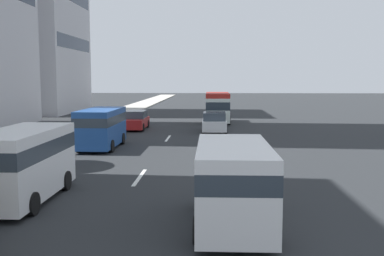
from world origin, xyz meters
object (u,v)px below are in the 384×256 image
(car_second, at_px, (214,122))
(van_sixth, at_px, (22,160))
(minibus_fourth, at_px, (217,106))
(car_fifth, at_px, (136,120))
(van_third, at_px, (233,180))
(van_lead, at_px, (101,126))

(car_second, distance_m, van_sixth, 21.53)
(minibus_fourth, relative_size, car_fifth, 1.36)
(van_third, height_order, minibus_fourth, minibus_fourth)
(minibus_fourth, height_order, car_fifth, minibus_fourth)
(car_second, relative_size, van_third, 0.86)
(car_second, height_order, car_fifth, car_second)
(car_second, distance_m, car_fifth, 6.68)
(van_third, relative_size, car_fifth, 1.07)
(car_fifth, bearing_deg, minibus_fourth, 129.75)
(car_second, bearing_deg, van_lead, 141.55)
(van_lead, xyz_separation_m, van_third, (-14.16, -7.22, -0.01))
(van_third, distance_m, car_fifth, 25.29)
(van_lead, distance_m, car_second, 11.05)
(van_lead, relative_size, van_third, 1.10)
(car_second, height_order, van_third, van_third)
(van_sixth, bearing_deg, minibus_fourth, 165.80)
(car_second, distance_m, van_third, 22.81)
(van_lead, distance_m, car_fifth, 10.19)
(van_lead, bearing_deg, car_fifth, 178.01)
(van_sixth, bearing_deg, van_third, 71.59)
(van_lead, relative_size, minibus_fourth, 0.87)
(car_fifth, height_order, van_sixth, van_sixth)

